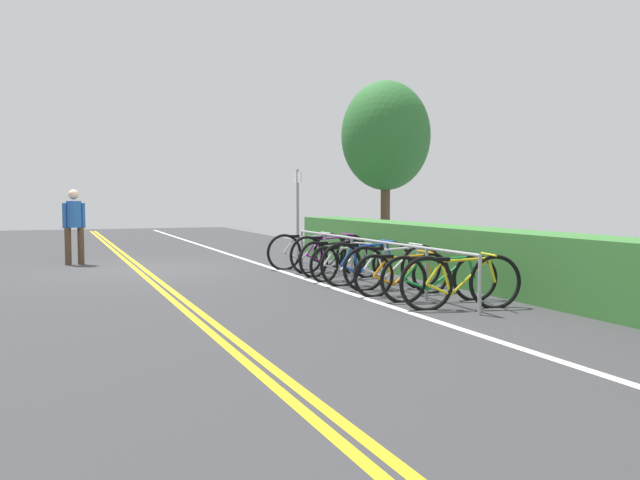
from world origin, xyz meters
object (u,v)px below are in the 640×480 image
object	(u,v)px
bicycle_0	(307,251)
bicycle_2	(334,258)
bike_rack	(368,250)
sign_post_near	(298,206)
tree_near_left	(386,136)
bicycle_3	(346,262)
bicycle_1	(330,253)
bicycle_7	(439,278)
bicycle_4	(367,263)
pedestrian	(74,222)
bicycle_5	(393,267)
bicycle_8	(461,282)
bicycle_6	(403,274)

from	to	relation	value
bicycle_0	bicycle_2	distance (m)	1.33
bike_rack	sign_post_near	bearing A→B (deg)	177.95
tree_near_left	bicycle_3	bearing A→B (deg)	-33.02
sign_post_near	bicycle_0	bearing A→B (deg)	-9.97
bike_rack	sign_post_near	world-z (taller)	sign_post_near
bicycle_1	bicycle_2	bearing A→B (deg)	-14.14
bicycle_3	bicycle_2	bearing A→B (deg)	174.59
bicycle_7	bicycle_2	bearing A→B (deg)	-177.76
bicycle_4	pedestrian	bearing A→B (deg)	-140.47
bicycle_0	bicycle_7	xyz separation A→B (m)	(5.00, 0.20, -0.03)
bicycle_4	bike_rack	bearing A→B (deg)	145.62
bike_rack	bicycle_5	size ratio (longest dim) A/B	3.86
bicycle_3	pedestrian	bearing A→B (deg)	-136.20
pedestrian	bicycle_7	bearing A→B (deg)	31.85
bicycle_1	bicycle_2	xyz separation A→B (m)	(0.61, -0.15, -0.03)
bicycle_7	bicycle_8	xyz separation A→B (m)	(0.71, -0.09, 0.03)
bicycle_8	bicycle_5	bearing A→B (deg)	178.02
bicycle_2	sign_post_near	size ratio (longest dim) A/B	0.78
bicycle_3	bicycle_6	size ratio (longest dim) A/B	0.99
bicycle_1	bicycle_4	distance (m)	2.19
pedestrian	bicycle_6	bearing A→B (deg)	33.56
bicycle_2	pedestrian	size ratio (longest dim) A/B	0.99
bicycle_0	bicycle_3	distance (m)	2.09
bicycle_7	pedestrian	size ratio (longest dim) A/B	1.06
pedestrian	sign_post_near	bearing A→B (deg)	73.83
bicycle_5	pedestrian	bearing A→B (deg)	-142.67
bicycle_8	bicycle_4	bearing A→B (deg)	-178.18
bicycle_4	pedestrian	size ratio (longest dim) A/B	1.04
bicycle_6	bicycle_7	size ratio (longest dim) A/B	0.94
bicycle_8	pedestrian	xyz separation A→B (m)	(-8.33, -4.64, 0.59)
bicycle_3	pedestrian	xyz separation A→B (m)	(-4.71, -4.52, 0.64)
bike_rack	bicycle_0	bearing A→B (deg)	-178.54
bicycle_3	bike_rack	bearing A→B (deg)	6.68
bicycle_1	bicycle_7	world-z (taller)	bicycle_1
bicycle_4	bicycle_8	distance (m)	2.81
bicycle_5	bicycle_6	bearing A→B (deg)	-14.71
bicycle_3	bicycle_7	size ratio (longest dim) A/B	0.93
bicycle_0	bicycle_6	xyz separation A→B (m)	(4.23, 0.01, -0.05)
bike_rack	bicycle_2	distance (m)	1.52
bicycle_6	pedestrian	world-z (taller)	pedestrian
bicycle_0	bicycle_2	size ratio (longest dim) A/B	1.10
bicycle_4	bicycle_8	xyz separation A→B (m)	(2.81, 0.09, -0.01)
bicycle_1	bicycle_4	size ratio (longest dim) A/B	1.05
bicycle_6	tree_near_left	bearing A→B (deg)	155.54
bicycle_4	bicycle_2	bearing A→B (deg)	178.72
bicycle_8	bicycle_1	bearing A→B (deg)	178.85
bicycle_0	bike_rack	bearing A→B (deg)	1.46
bike_rack	bicycle_5	distance (m)	0.78
bicycle_1	bicycle_4	world-z (taller)	bicycle_4
bicycle_3	bicycle_6	bearing A→B (deg)	0.70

